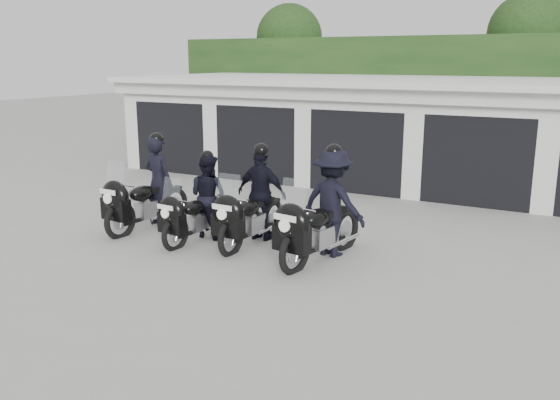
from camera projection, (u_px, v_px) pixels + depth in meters
The scene contains 7 objects.
ground at pixel (248, 249), 11.29m from camera, with size 80.00×80.00×0.00m, color #969691.
garage_block at pixel (388, 130), 17.83m from camera, with size 16.40×6.80×2.96m.
background_vegetation at pixel (443, 80), 21.49m from camera, with size 20.00×3.90×5.80m.
police_bike_a at pixel (148, 190), 12.49m from camera, with size 0.83×2.39×2.08m.
police_bike_b at pixel (202, 201), 11.75m from camera, with size 0.87×2.10×1.82m.
police_bike_c at pixel (256, 200), 11.53m from camera, with size 1.10×2.30×2.00m.
police_bike_d at pixel (327, 209), 10.60m from camera, with size 1.37×2.43×2.13m.
Camera 1 is at (5.70, -9.15, 3.54)m, focal length 38.00 mm.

